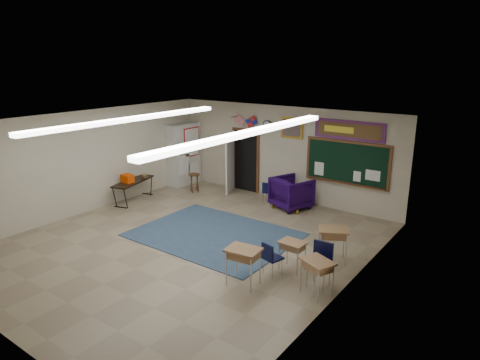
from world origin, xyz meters
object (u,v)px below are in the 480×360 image
Objects in this scene: wingback_armchair at (292,193)px; student_desk_front_left at (292,254)px; student_desk_front_right at (333,243)px; wooden_stool at (194,183)px; folding_table at (133,190)px.

wingback_armchair is 4.04m from student_desk_front_left.
student_desk_front_right is 6.36m from wooden_stool.
wooden_stool is (-6.01, 2.08, -0.11)m from student_desk_front_right.
student_desk_front_right is (2.53, -2.63, -0.04)m from wingback_armchair.
student_desk_front_left is 0.38× the size of folding_table.
student_desk_front_right is at bearing -19.07° from wooden_stool.
wooden_stool is at bearing 131.14° from student_desk_front_right.
folding_table is at bearing 172.61° from student_desk_front_left.
student_desk_front_left is 1.02× the size of wooden_stool.
folding_table is 2.67× the size of wooden_stool.
student_desk_front_left reaches higher than wooden_stool.
folding_table is (-6.42, 1.10, 0.00)m from student_desk_front_left.
wingback_armchair is 3.52m from wooden_stool.
student_desk_front_left is 6.51m from folding_table.
student_desk_front_left is at bearing -25.20° from folding_table.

